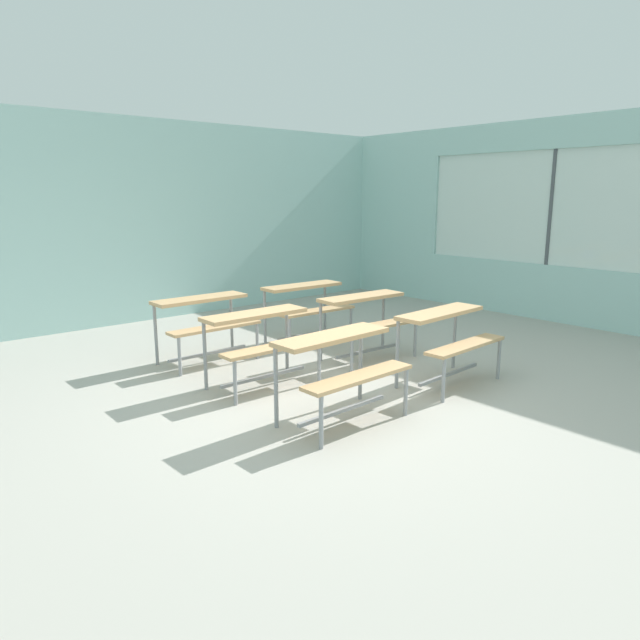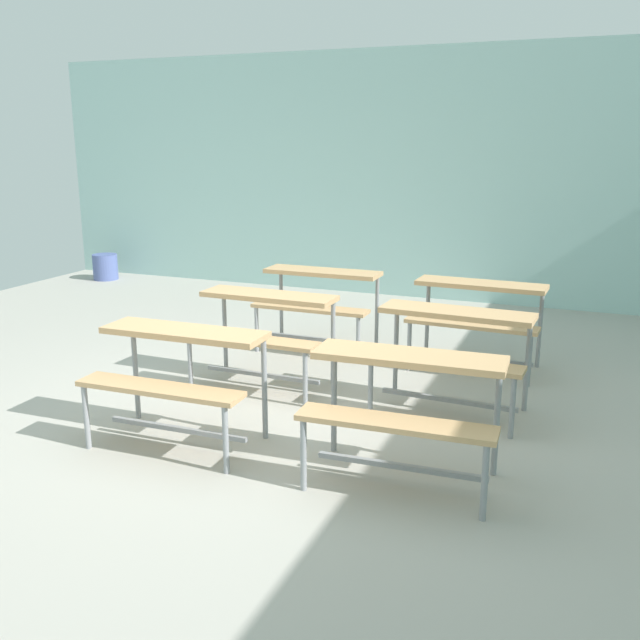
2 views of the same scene
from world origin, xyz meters
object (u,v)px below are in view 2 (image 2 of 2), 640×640
desk_bench_r2c1 (477,305)px  trash_bin (105,267)px  desk_bench_r1c0 (263,318)px  desk_bench_r0c1 (404,389)px  desk_bench_r0c0 (177,360)px  desk_bench_r2c0 (318,291)px  desk_bench_r1c1 (452,337)px

desk_bench_r2c1 → trash_bin: 5.97m
desk_bench_r1c0 → trash_bin: desk_bench_r1c0 is taller
desk_bench_r0c1 → desk_bench_r0c0: bearing=178.0°
desk_bench_r2c0 → desk_bench_r2c1: bearing=-1.7°
desk_bench_r1c1 → desk_bench_r2c0: size_ratio=1.02×
trash_bin → desk_bench_r0c1: bearing=-38.0°
desk_bench_r2c0 → trash_bin: desk_bench_r2c0 is taller
desk_bench_r1c0 → desk_bench_r2c0: 1.13m
desk_bench_r0c0 → desk_bench_r2c1: bearing=54.9°
desk_bench_r1c0 → desk_bench_r1c1: same height
desk_bench_r0c0 → trash_bin: (-4.06, 4.37, -0.38)m
desk_bench_r0c1 → desk_bench_r1c0: (-1.48, 1.17, 0.00)m
desk_bench_r0c1 → desk_bench_r1c1: (0.03, 1.17, 0.00)m
desk_bench_r1c0 → desk_bench_r2c1: size_ratio=0.99×
desk_bench_r0c1 → desk_bench_r2c1: same height
desk_bench_r0c1 → desk_bench_r2c1: 2.26m
desk_bench_r2c0 → desk_bench_r0c1: bearing=-57.8°
desk_bench_r0c0 → desk_bench_r2c0: size_ratio=1.01×
desk_bench_r0c0 → desk_bench_r2c0: bearing=87.6°
desk_bench_r1c1 → desk_bench_r2c1: size_ratio=1.00×
desk_bench_r0c0 → trash_bin: size_ratio=3.11×
desk_bench_r2c1 → desk_bench_r0c0: bearing=-121.4°
desk_bench_r0c0 → desk_bench_r1c1: 1.94m
desk_bench_r0c1 → desk_bench_r2c1: size_ratio=1.00×
desk_bench_r0c0 → desk_bench_r0c1: (1.50, 0.02, 0.00)m
desk_bench_r0c1 → desk_bench_r1c0: 1.89m
desk_bench_r0c0 → desk_bench_r1c0: size_ratio=1.00×
desk_bench_r0c0 → desk_bench_r1c0: 1.19m
desk_bench_r1c1 → trash_bin: (-5.59, 3.18, -0.38)m
desk_bench_r0c0 → desk_bench_r1c1: size_ratio=0.99×
desk_bench_r0c0 → desk_bench_r2c1: same height
desk_bench_r1c1 → desk_bench_r2c1: bearing=93.3°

